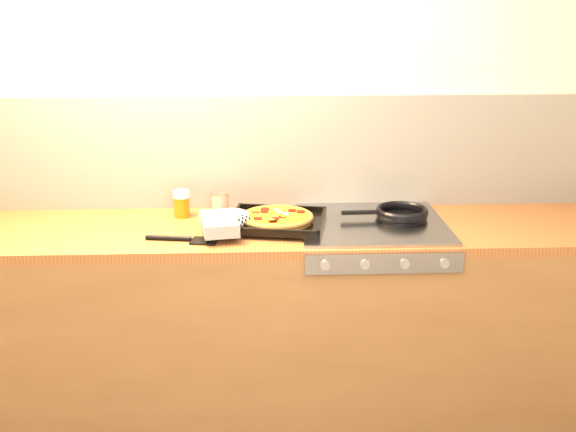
{
  "coord_description": "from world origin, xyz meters",
  "views": [
    {
      "loc": [
        -0.02,
        -1.54,
        1.78
      ],
      "look_at": [
        0.1,
        1.08,
        0.95
      ],
      "focal_mm": 42.0,
      "sensor_mm": 36.0,
      "label": 1
    }
  ],
  "objects_px": {
    "frying_pan": "(401,213)",
    "juice_glass": "(182,204)",
    "pizza_on_tray": "(261,219)",
    "tomato_can": "(221,204)"
  },
  "relations": [
    {
      "from": "frying_pan",
      "to": "juice_glass",
      "type": "bearing_deg",
      "value": 173.62
    },
    {
      "from": "pizza_on_tray",
      "to": "tomato_can",
      "type": "distance_m",
      "value": 0.26
    },
    {
      "from": "juice_glass",
      "to": "pizza_on_tray",
      "type": "bearing_deg",
      "value": -28.34
    },
    {
      "from": "pizza_on_tray",
      "to": "juice_glass",
      "type": "xyz_separation_m",
      "value": [
        -0.34,
        0.18,
        0.02
      ]
    },
    {
      "from": "frying_pan",
      "to": "tomato_can",
      "type": "xyz_separation_m",
      "value": [
        -0.76,
        0.11,
        0.02
      ]
    },
    {
      "from": "pizza_on_tray",
      "to": "juice_glass",
      "type": "distance_m",
      "value": 0.39
    },
    {
      "from": "frying_pan",
      "to": "pizza_on_tray",
      "type": "bearing_deg",
      "value": -172.25
    },
    {
      "from": "juice_glass",
      "to": "tomato_can",
      "type": "bearing_deg",
      "value": 1.16
    },
    {
      "from": "tomato_can",
      "to": "juice_glass",
      "type": "distance_m",
      "value": 0.17
    },
    {
      "from": "juice_glass",
      "to": "frying_pan",
      "type": "bearing_deg",
      "value": -6.38
    }
  ]
}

